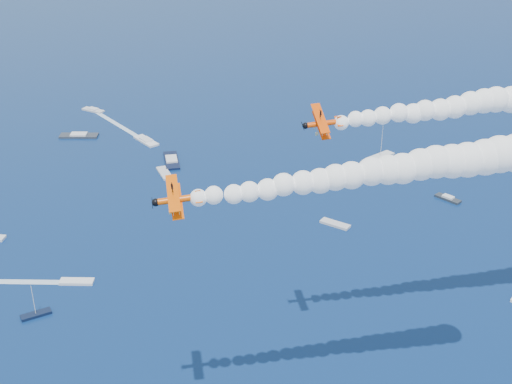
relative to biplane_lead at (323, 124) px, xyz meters
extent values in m
cube|color=white|center=(-16.34, 130.36, -53.66)|extent=(8.17, 12.64, 0.70)
cube|color=white|center=(-45.33, 44.77, -53.66)|extent=(8.77, 5.04, 0.70)
cube|color=black|center=(-10.38, 110.50, -53.66)|extent=(5.92, 15.00, 0.70)
cube|color=silver|center=(27.12, 53.92, -53.66)|extent=(7.74, 8.39, 0.70)
cube|color=#2E333E|center=(-39.77, 142.39, -53.66)|extent=(14.82, 8.33, 0.70)
cube|color=white|center=(60.15, 93.88, -53.66)|extent=(11.47, 7.55, 0.70)
cube|color=#2A2F38|center=(66.26, 58.98, -53.66)|extent=(6.04, 8.31, 0.70)
cube|color=black|center=(-55.04, 33.75, -53.66)|extent=(7.20, 3.69, 0.70)
cube|color=silver|center=(-14.32, 101.13, -53.66)|extent=(4.26, 10.26, 0.70)
cube|color=silver|center=(-32.69, 168.90, -53.66)|extent=(9.08, 9.19, 0.70)
cube|color=white|center=(-25.87, 153.52, -53.98)|extent=(16.32, 35.90, 0.04)
camera|label=1|loc=(-41.27, -101.91, 42.43)|focal=47.67mm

